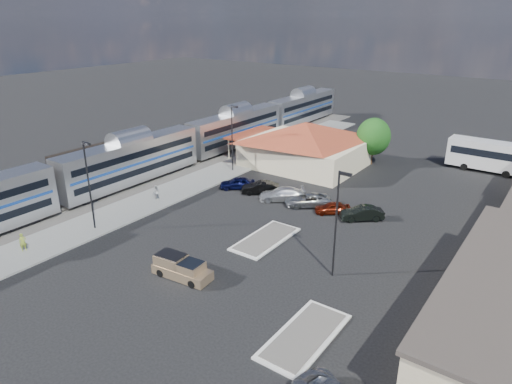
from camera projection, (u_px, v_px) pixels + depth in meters
The scene contains 22 objects.
ground at pixel (219, 236), 43.78m from camera, with size 280.00×280.00×0.00m, color black.
railbed at pixel (137, 173), 61.20m from camera, with size 16.00×100.00×0.12m, color #4C4944.
platform at pixel (175, 191), 54.80m from camera, with size 5.50×92.00×0.18m, color gray.
passenger_train at pixel (132, 162), 56.16m from camera, with size 3.00×104.00×5.55m.
freight_cars at pixel (103, 161), 59.88m from camera, with size 2.80×46.00×4.00m.
station_depot at pixel (304, 144), 63.30m from camera, with size 18.35×12.24×6.20m.
traffic_island_south at pixel (265, 239), 43.09m from camera, with size 3.30×7.50×0.21m.
traffic_island_north at pixel (305, 336), 30.10m from camera, with size 3.30×7.50×0.21m.
lamp_plat_s at pixel (89, 179), 43.20m from camera, with size 1.08×0.25×9.00m.
lamp_plat_n at pixel (233, 133), 59.87m from camera, with size 1.08×0.25×9.00m.
lamp_lot at pixel (338, 216), 35.28m from camera, with size 1.08×0.25×9.00m.
tree_depot at pixel (373, 137), 63.42m from camera, with size 4.71×4.71×6.63m.
pickup_truck at pixel (182, 268), 36.68m from camera, with size 5.14×2.26×1.73m.
coach_bus at pixel (500, 156), 60.28m from camera, with size 12.96×3.06×4.14m.
person_a at pixel (23, 242), 40.48m from camera, with size 0.61×0.40×1.66m, color #A2B839.
person_b at pixel (156, 192), 51.96m from camera, with size 0.78×0.61×1.61m, color silver.
parked_car_a at pixel (238, 183), 55.49m from camera, with size 1.72×4.28×1.46m, color #0B0E38.
parked_car_b at pixel (260, 188), 53.98m from camera, with size 1.56×4.48×1.48m, color black.
parked_car_c at pixel (282, 194), 52.01m from camera, with size 2.12×5.21×1.51m, color silver.
parked_car_d at pixel (308, 200), 50.53m from camera, with size 2.36×5.11×1.42m, color gray.
parked_car_e at pixel (332, 208), 48.59m from camera, with size 1.51×3.75×1.28m, color maroon.
parked_car_f at pixel (362, 213), 47.05m from camera, with size 1.55×4.45×1.47m, color black.
Camera 1 is at (25.68, -29.86, 19.91)m, focal length 32.00 mm.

